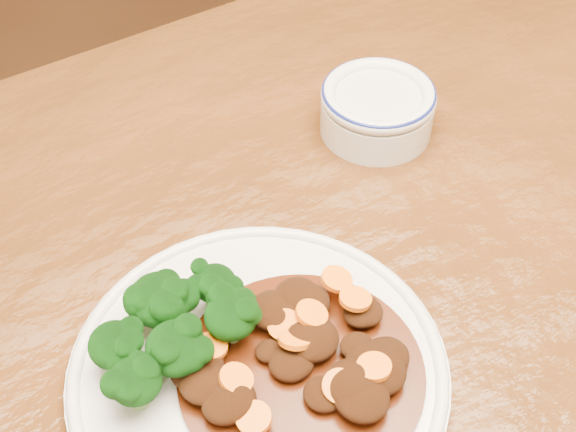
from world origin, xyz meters
TOP-DOWN VIEW (x-y plane):
  - dining_table at (0.00, 0.00)m, footprint 1.52×0.93m
  - dinner_plate at (-0.17, -0.05)m, footprint 0.30×0.30m
  - broccoli_florets at (-0.22, 0.01)m, footprint 0.13×0.10m
  - mince_stew at (-0.14, -0.07)m, footprint 0.20×0.20m
  - dip_bowl at (0.09, 0.15)m, footprint 0.12×0.12m

SIDE VIEW (x-z plane):
  - dining_table at x=0.00m, z-range 0.30..1.05m
  - dinner_plate at x=-0.17m, z-range 0.75..0.77m
  - mince_stew at x=-0.14m, z-range 0.76..0.79m
  - dip_bowl at x=0.09m, z-range 0.75..0.81m
  - broccoli_florets at x=-0.22m, z-range 0.77..0.82m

